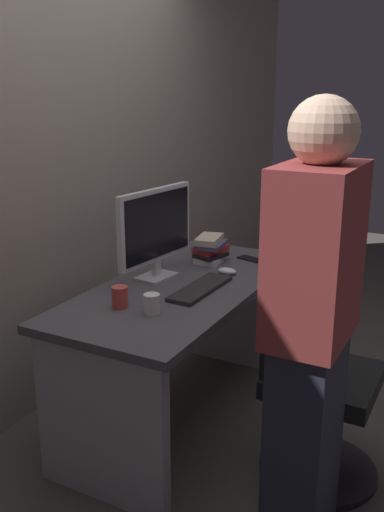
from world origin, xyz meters
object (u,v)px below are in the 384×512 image
at_px(cup_by_monitor, 120,297).
at_px(book_stack, 210,249).
at_px(desk, 183,326).
at_px(cup_near_keyboard, 152,304).
at_px(keyboard, 201,288).
at_px(person_at_desk, 310,339).
at_px(mouse, 227,271).
at_px(cell_phone, 250,259).
at_px(handbag, 322,362).
at_px(monitor, 156,229).
at_px(office_chair, 310,383).

xyz_separation_m(cup_by_monitor, book_stack, (0.80, -0.05, 0.02)).
distance_m(desk, book_stack, 0.50).
height_order(desk, cup_by_monitor, cup_by_monitor).
bearing_deg(cup_near_keyboard, keyboard, -8.62).
xyz_separation_m(person_at_desk, book_stack, (0.97, 0.85, -0.04)).
bearing_deg(mouse, cell_phone, -1.15).
xyz_separation_m(desk, handbag, (0.67, -0.55, -0.38)).
bearing_deg(monitor, office_chair, -99.05).
height_order(office_chair, person_at_desk, person_at_desk).
bearing_deg(cup_near_keyboard, office_chair, -66.58).
relative_size(desk, cup_by_monitor, 15.99).
bearing_deg(cup_by_monitor, book_stack, -3.29).
xyz_separation_m(cup_by_monitor, handbag, (1.07, -0.64, -0.64)).
relative_size(book_stack, handbag, 0.62).
bearing_deg(mouse, desk, 151.99).
xyz_separation_m(desk, mouse, (0.24, -0.13, 0.24)).
xyz_separation_m(keyboard, cell_phone, (0.58, -0.02, -0.01)).
xyz_separation_m(desk, keyboard, (-0.04, -0.12, 0.23)).
bearing_deg(keyboard, handbag, -29.65).
xyz_separation_m(mouse, cell_phone, (0.30, -0.01, -0.01)).
height_order(person_at_desk, keyboard, person_at_desk).
height_order(office_chair, monitor, monitor).
bearing_deg(desk, cell_phone, -13.90).
distance_m(person_at_desk, book_stack, 1.29).
height_order(keyboard, cup_near_keyboard, cup_near_keyboard).
bearing_deg(keyboard, cup_by_monitor, 150.49).
bearing_deg(cell_phone, desk, -178.10).
bearing_deg(office_chair, keyboard, 82.18).
bearing_deg(book_stack, keyboard, -159.48).
xyz_separation_m(office_chair, cell_phone, (0.66, 0.56, 0.31)).
relative_size(person_at_desk, cup_near_keyboard, 19.09).
bearing_deg(person_at_desk, keyboard, 52.74).
bearing_deg(book_stack, cell_phone, -53.43).
height_order(keyboard, cup_by_monitor, cup_by_monitor).
height_order(person_at_desk, cup_near_keyboard, person_at_desk).
bearing_deg(monitor, cup_near_keyboard, -151.22).
xyz_separation_m(person_at_desk, mouse, (0.80, 0.67, -0.09)).
xyz_separation_m(person_at_desk, cup_near_keyboard, (0.17, 0.74, -0.06)).
relative_size(cup_near_keyboard, book_stack, 0.37).
relative_size(person_at_desk, cell_phone, 11.38).
bearing_deg(person_at_desk, cell_phone, 31.19).
height_order(office_chair, mouse, office_chair).
distance_m(monitor, mouse, 0.44).
xyz_separation_m(desk, cup_by_monitor, (-0.40, 0.10, 0.27)).
distance_m(cell_phone, handbag, 0.74).
distance_m(office_chair, cell_phone, 0.92).
distance_m(book_stack, cell_phone, 0.24).
relative_size(mouse, book_stack, 0.43).
bearing_deg(monitor, book_stack, -15.86).
bearing_deg(office_chair, cell_phone, 40.25).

